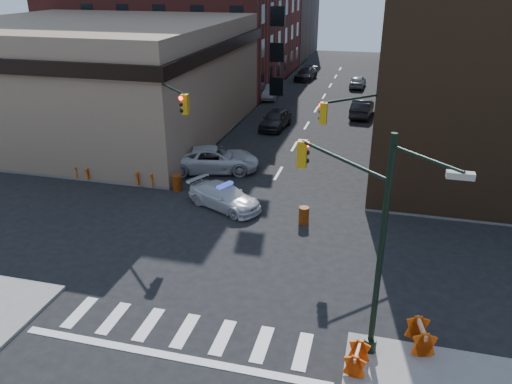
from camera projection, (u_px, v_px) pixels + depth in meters
The scene contains 27 objects.
ground at pixel (236, 244), 24.88m from camera, with size 140.00×140.00×0.00m, color black.
sidewalk_nw at pixel (129, 87), 59.17m from camera, with size 34.00×54.50×0.15m, color gray.
bank_building at pixel (97, 77), 41.60m from camera, with size 22.00×22.00×9.00m, color #866F57.
commercial_row_ne at pixel (476, 49), 39.06m from camera, with size 14.00×34.00×14.00m, color #462D1C.
filler_nw at pixel (250, 4), 80.33m from camera, with size 20.00×18.00×16.00m, color brown.
filler_ne at pixel (447, 23), 70.72m from camera, with size 16.00×16.00×12.00m, color maroon.
signal_pole_se at pixel (360, 226), 16.75m from camera, with size 5.40×5.27×8.00m.
signal_pole_nw at pixel (165, 124), 29.22m from camera, with size 3.58×3.67×8.00m.
signal_pole_ne at pixel (369, 139), 26.55m from camera, with size 3.67×3.58×8.00m.
tree_ne_near at pixel (398, 82), 44.83m from camera, with size 3.00×3.00×4.85m.
tree_ne_far at pixel (398, 67), 51.92m from camera, with size 3.00×3.00×4.85m.
police_car at pixel (224, 197), 28.57m from camera, with size 1.90×4.68×1.36m, color silver.
pickup at pixel (214, 159), 33.86m from camera, with size 2.81×6.09×1.69m, color silver.
parked_car_wnear at pixel (276, 119), 43.31m from camera, with size 1.93×4.80×1.64m, color black.
parked_car_wfar at pixel (271, 92), 53.84m from camera, with size 1.57×4.50×1.48m, color #93949B.
parked_car_wdeep at pixel (306, 74), 63.40m from camera, with size 2.06×5.07×1.47m, color black.
parked_car_enear at pixel (362, 108), 46.97m from camera, with size 1.71×4.91×1.62m, color black.
parked_car_efar at pixel (358, 81), 59.01m from camera, with size 1.72×4.27×1.45m, color gray.
pedestrian_a at pixel (149, 150), 34.94m from camera, with size 0.69×0.45×1.89m, color black.
pedestrian_b at pixel (96, 165), 32.37m from camera, with size 0.86×0.67×1.77m, color black.
pedestrian_c at pixel (100, 149), 35.14m from camera, with size 1.07×0.45×1.83m, color black.
barrel_road at pixel (304, 216), 26.75m from camera, with size 0.55×0.55×0.98m, color orange.
barrel_bank at pixel (177, 183), 30.91m from camera, with size 0.56×0.56×1.00m, color #CF4F09.
barricade_se_a at pixel (420, 337), 17.63m from camera, with size 1.25×0.63×0.94m, color #EA4D0B, non-canonical shape.
barricade_se_b at pixel (357, 359), 16.69m from camera, with size 1.10×0.55×0.82m, color red, non-canonical shape.
barricade_nw_a at pixel (146, 177), 31.43m from camera, with size 1.25×0.63×0.94m, color red, non-canonical shape.
barricade_nw_b at pixel (85, 172), 32.46m from camera, with size 1.13×0.56×0.85m, color red, non-canonical shape.
Camera 1 is at (6.38, -20.81, 12.38)m, focal length 35.00 mm.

